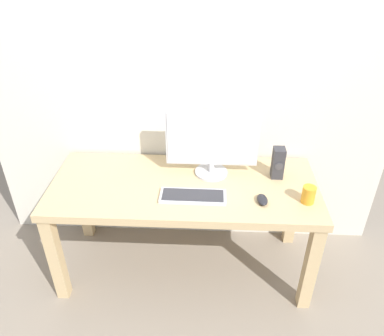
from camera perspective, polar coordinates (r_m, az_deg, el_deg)
ground_plane at (r=2.81m, az=-1.06°, el=-14.26°), size 6.00×6.00×0.00m
wall_back at (r=2.37m, az=-0.80°, el=19.22°), size 2.74×0.04×3.00m
desk at (r=2.40m, az=-1.20°, el=-4.28°), size 1.65×0.69×0.70m
monitor at (r=2.34m, az=3.04°, el=3.83°), size 0.57×0.21×0.43m
keyboard_primary at (r=2.23m, az=0.14°, el=-4.25°), size 0.39×0.15×0.02m
mouse at (r=2.23m, az=10.52°, el=-4.70°), size 0.07×0.11×0.03m
speaker_right at (r=2.42m, az=12.79°, el=0.76°), size 0.07×0.08×0.20m
coffee_mug at (r=2.27m, az=17.10°, el=-3.85°), size 0.08×0.08×0.10m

